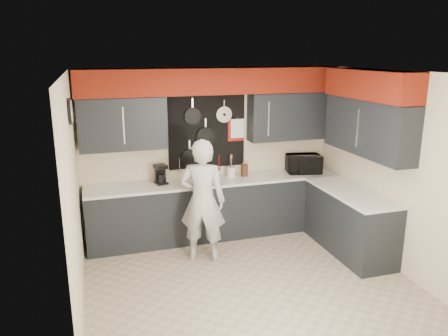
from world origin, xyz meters
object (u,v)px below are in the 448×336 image
object	(u,v)px
microwave	(304,164)
person	(202,201)
utensil_crock	(231,172)
coffee_maker	(161,174)
knife_block	(244,170)

from	to	relation	value
microwave	person	bearing A→B (deg)	-148.28
utensil_crock	coffee_maker	xyz separation A→B (m)	(-1.11, -0.03, 0.07)
utensil_crock	coffee_maker	distance (m)	1.11
microwave	person	size ratio (longest dim) A/B	0.31
coffee_maker	person	xyz separation A→B (m)	(0.44, -0.78, -0.21)
utensil_crock	person	xyz separation A→B (m)	(-0.67, -0.81, -0.14)
microwave	coffee_maker	xyz separation A→B (m)	(-2.31, 0.08, 0.00)
microwave	utensil_crock	xyz separation A→B (m)	(-1.19, 0.11, -0.07)
person	coffee_maker	bearing A→B (deg)	-38.27
knife_block	coffee_maker	xyz separation A→B (m)	(-1.32, -0.00, 0.05)
knife_block	coffee_maker	distance (m)	1.33
coffee_maker	person	distance (m)	0.92
utensil_crock	microwave	bearing A→B (deg)	-5.48
knife_block	utensil_crock	bearing A→B (deg)	172.27
knife_block	coffee_maker	bearing A→B (deg)	-179.97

